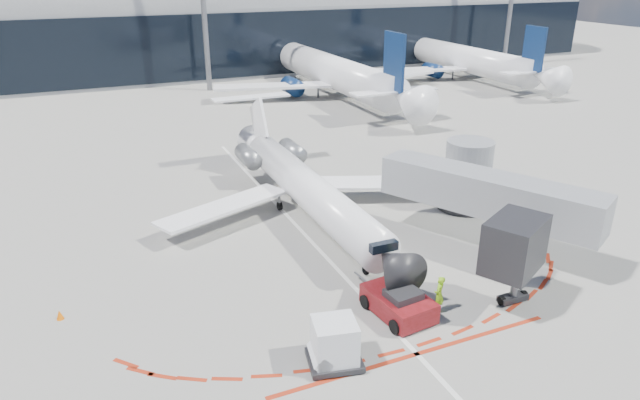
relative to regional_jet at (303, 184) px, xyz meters
name	(u,v)px	position (x,y,z in m)	size (l,w,h in m)	color
ground	(314,245)	(-1.20, -4.75, -2.10)	(260.00, 260.00, 0.00)	gray
apron_centerline	(302,232)	(-1.20, -2.75, -2.10)	(0.25, 40.00, 0.01)	silver
apron_stop_bar	(417,354)	(-1.20, -16.25, -2.10)	(14.00, 0.25, 0.01)	#9B2610
terminal_building	(147,16)	(-1.20, 60.22, 6.42)	(150.00, 24.15, 24.00)	#999B9E
jet_bridge	(481,192)	(8.59, -7.76, 0.90)	(10.03, 15.20, 4.90)	#909498
regional_jet	(303,184)	(0.00, 0.00, 0.00)	(20.39, 25.15, 6.30)	white
pushback_tug	(399,303)	(-0.35, -13.22, -1.45)	(2.75, 5.76, 1.47)	#540C0C
ramp_worker	(439,294)	(1.55, -13.81, -1.13)	(0.71, 0.46, 1.94)	#A2F71A
uld_container	(335,344)	(-4.81, -15.40, -1.05)	(2.61, 2.34, 2.12)	black
safety_cone_left	(60,315)	(-15.55, -7.07, -1.86)	(0.35, 0.35, 0.49)	orange
safety_cone_right	(412,321)	(-0.25, -14.27, -1.86)	(0.35, 0.35, 0.48)	orange
bg_airliner_0	(332,48)	(17.82, 34.24, 3.78)	(36.37, 38.51, 11.77)	white
bg_airliner_1	(464,40)	(40.98, 37.73, 3.33)	(33.56, 35.53, 10.86)	white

